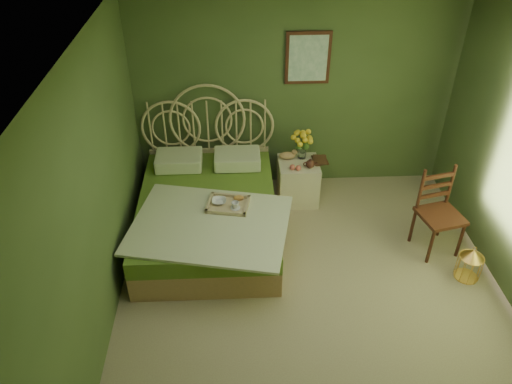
{
  "coord_description": "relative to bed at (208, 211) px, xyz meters",
  "views": [
    {
      "loc": [
        -0.76,
        -3.5,
        3.88
      ],
      "look_at": [
        -0.54,
        1.0,
        0.68
      ],
      "focal_mm": 35.0,
      "sensor_mm": 36.0,
      "label": 1
    }
  ],
  "objects": [
    {
      "name": "chair",
      "position": [
        2.59,
        -0.35,
        0.23
      ],
      "size": [
        0.53,
        0.53,
        0.99
      ],
      "rotation": [
        0.0,
        0.0,
        0.23
      ],
      "color": "#3D1C10",
      "rests_on": "floor"
    },
    {
      "name": "cereal_bowl",
      "position": [
        0.14,
        -0.18,
        0.26
      ],
      "size": [
        0.17,
        0.17,
        0.04
      ],
      "primitive_type": "imported",
      "rotation": [
        0.0,
        0.0,
        -0.04
      ],
      "color": "white",
      "rests_on": "bed"
    },
    {
      "name": "book_upper",
      "position": [
        1.31,
        0.64,
        0.27
      ],
      "size": [
        0.2,
        0.25,
        0.02
      ],
      "primitive_type": "imported",
      "rotation": [
        0.0,
        0.0,
        -0.13
      ],
      "color": "#472819",
      "rests_on": "nightstand"
    },
    {
      "name": "book_lower",
      "position": [
        1.31,
        0.64,
        0.25
      ],
      "size": [
        0.2,
        0.25,
        0.02
      ],
      "primitive_type": "imported",
      "rotation": [
        0.0,
        0.0,
        0.08
      ],
      "color": "#381E0F",
      "rests_on": "nightstand"
    },
    {
      "name": "birdcage",
      "position": [
        2.8,
        -0.9,
        -0.13
      ],
      "size": [
        0.25,
        0.25,
        0.38
      ],
      "rotation": [
        0.0,
        0.0,
        0.26
      ],
      "color": "gold",
      "rests_on": "floor"
    },
    {
      "name": "wall_back",
      "position": [
        1.1,
        1.08,
        0.98
      ],
      "size": [
        4.0,
        0.0,
        4.0
      ],
      "primitive_type": "plane",
      "rotation": [
        1.57,
        0.0,
        0.0
      ],
      "color": "#516636",
      "rests_on": "floor"
    },
    {
      "name": "coffee_cup",
      "position": [
        0.32,
        -0.29,
        0.28
      ],
      "size": [
        0.11,
        0.11,
        0.08
      ],
      "primitive_type": "imported",
      "rotation": [
        0.0,
        0.0,
        -0.25
      ],
      "color": "white",
      "rests_on": "bed"
    },
    {
      "name": "wall_art",
      "position": [
        1.23,
        1.05,
        1.43
      ],
      "size": [
        0.54,
        0.04,
        0.64
      ],
      "color": "#3D1C10",
      "rests_on": "wall_back"
    },
    {
      "name": "ceiling",
      "position": [
        1.1,
        -1.17,
        2.28
      ],
      "size": [
        4.5,
        4.5,
        0.0
      ],
      "primitive_type": "plane",
      "rotation": [
        3.14,
        0.0,
        0.0
      ],
      "color": "silver",
      "rests_on": "wall_back"
    },
    {
      "name": "floor",
      "position": [
        1.1,
        -1.17,
        -0.32
      ],
      "size": [
        4.5,
        4.5,
        0.0
      ],
      "primitive_type": "plane",
      "color": "tan",
      "rests_on": "ground"
    },
    {
      "name": "wall_left",
      "position": [
        -0.9,
        -1.17,
        0.98
      ],
      "size": [
        0.0,
        4.5,
        4.5
      ],
      "primitive_type": "plane",
      "rotation": [
        1.57,
        0.0,
        1.57
      ],
      "color": "#516636",
      "rests_on": "floor"
    },
    {
      "name": "nightstand",
      "position": [
        1.14,
        0.63,
        0.04
      ],
      "size": [
        0.5,
        0.5,
        0.98
      ],
      "color": "beige",
      "rests_on": "floor"
    },
    {
      "name": "bed",
      "position": [
        0.0,
        0.0,
        0.0
      ],
      "size": [
        1.86,
        2.34,
        1.45
      ],
      "color": "tan",
      "rests_on": "floor"
    }
  ]
}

